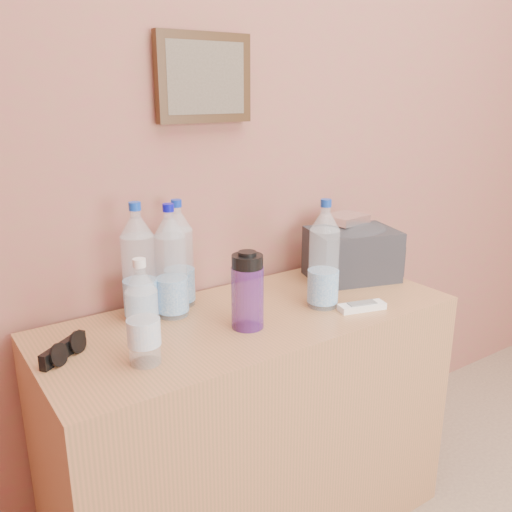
{
  "coord_description": "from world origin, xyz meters",
  "views": [
    {
      "loc": [
        -1.23,
        0.54,
        1.37
      ],
      "look_at": [
        -0.43,
        1.71,
        0.93
      ],
      "focal_mm": 38.0,
      "sensor_mm": 36.0,
      "label": 1
    }
  ],
  "objects_px": {
    "pet_large_a": "(139,269)",
    "nalgene_bottle": "(247,291)",
    "pet_large_c": "(179,259)",
    "pet_small": "(143,318)",
    "ac_remote": "(362,307)",
    "foil_packet": "(346,219)",
    "pet_large_d": "(324,260)",
    "sunglasses": "(63,350)",
    "toiletry_bag": "(352,251)",
    "dresser": "(252,427)",
    "pet_large_b": "(171,267)"
  },
  "relations": [
    {
      "from": "pet_large_b",
      "to": "pet_large_a",
      "type": "bearing_deg",
      "value": 164.22
    },
    {
      "from": "pet_large_a",
      "to": "pet_large_b",
      "type": "distance_m",
      "value": 0.09
    },
    {
      "from": "pet_large_d",
      "to": "pet_small",
      "type": "distance_m",
      "value": 0.58
    },
    {
      "from": "ac_remote",
      "to": "foil_packet",
      "type": "xyz_separation_m",
      "value": [
        0.16,
        0.25,
        0.2
      ]
    },
    {
      "from": "pet_small",
      "to": "toiletry_bag",
      "type": "relative_size",
      "value": 0.91
    },
    {
      "from": "pet_small",
      "to": "sunglasses",
      "type": "distance_m",
      "value": 0.22
    },
    {
      "from": "nalgene_bottle",
      "to": "sunglasses",
      "type": "relative_size",
      "value": 1.41
    },
    {
      "from": "toiletry_bag",
      "to": "dresser",
      "type": "bearing_deg",
      "value": -154.05
    },
    {
      "from": "dresser",
      "to": "pet_large_b",
      "type": "distance_m",
      "value": 0.57
    },
    {
      "from": "dresser",
      "to": "pet_large_b",
      "type": "xyz_separation_m",
      "value": [
        -0.19,
        0.12,
        0.52
      ]
    },
    {
      "from": "pet_small",
      "to": "pet_large_d",
      "type": "bearing_deg",
      "value": 3.31
    },
    {
      "from": "dresser",
      "to": "nalgene_bottle",
      "type": "relative_size",
      "value": 5.63
    },
    {
      "from": "dresser",
      "to": "ac_remote",
      "type": "xyz_separation_m",
      "value": [
        0.28,
        -0.15,
        0.39
      ]
    },
    {
      "from": "sunglasses",
      "to": "ac_remote",
      "type": "xyz_separation_m",
      "value": [
        0.8,
        -0.19,
        -0.01
      ]
    },
    {
      "from": "pet_large_c",
      "to": "nalgene_bottle",
      "type": "bearing_deg",
      "value": -73.2
    },
    {
      "from": "pet_large_a",
      "to": "pet_large_d",
      "type": "height_order",
      "value": "pet_large_a"
    },
    {
      "from": "toiletry_bag",
      "to": "pet_large_c",
      "type": "bearing_deg",
      "value": -174.11
    },
    {
      "from": "pet_large_c",
      "to": "toiletry_bag",
      "type": "bearing_deg",
      "value": -11.12
    },
    {
      "from": "nalgene_bottle",
      "to": "sunglasses",
      "type": "height_order",
      "value": "nalgene_bottle"
    },
    {
      "from": "pet_large_b",
      "to": "pet_large_c",
      "type": "relative_size",
      "value": 1.02
    },
    {
      "from": "ac_remote",
      "to": "toiletry_bag",
      "type": "height_order",
      "value": "toiletry_bag"
    },
    {
      "from": "pet_small",
      "to": "ac_remote",
      "type": "xyz_separation_m",
      "value": [
        0.65,
        -0.06,
        -0.1
      ]
    },
    {
      "from": "dresser",
      "to": "pet_large_b",
      "type": "bearing_deg",
      "value": 146.64
    },
    {
      "from": "dresser",
      "to": "pet_large_c",
      "type": "relative_size",
      "value": 3.78
    },
    {
      "from": "ac_remote",
      "to": "foil_packet",
      "type": "distance_m",
      "value": 0.35
    },
    {
      "from": "dresser",
      "to": "pet_large_d",
      "type": "height_order",
      "value": "pet_large_d"
    },
    {
      "from": "dresser",
      "to": "sunglasses",
      "type": "height_order",
      "value": "sunglasses"
    },
    {
      "from": "pet_large_b",
      "to": "sunglasses",
      "type": "relative_size",
      "value": 2.14
    },
    {
      "from": "pet_large_d",
      "to": "foil_packet",
      "type": "xyz_separation_m",
      "value": [
        0.23,
        0.16,
        0.06
      ]
    },
    {
      "from": "pet_small",
      "to": "toiletry_bag",
      "type": "xyz_separation_m",
      "value": [
        0.82,
        0.17,
        -0.02
      ]
    },
    {
      "from": "pet_large_d",
      "to": "toiletry_bag",
      "type": "xyz_separation_m",
      "value": [
        0.25,
        0.14,
        -0.05
      ]
    },
    {
      "from": "pet_large_c",
      "to": "sunglasses",
      "type": "height_order",
      "value": "pet_large_c"
    },
    {
      "from": "pet_large_a",
      "to": "pet_large_c",
      "type": "relative_size",
      "value": 1.05
    },
    {
      "from": "pet_large_d",
      "to": "foil_packet",
      "type": "height_order",
      "value": "pet_large_d"
    },
    {
      "from": "pet_small",
      "to": "ac_remote",
      "type": "height_order",
      "value": "pet_small"
    },
    {
      "from": "dresser",
      "to": "nalgene_bottle",
      "type": "height_order",
      "value": "nalgene_bottle"
    },
    {
      "from": "pet_large_c",
      "to": "pet_small",
      "type": "relative_size",
      "value": 1.24
    },
    {
      "from": "sunglasses",
      "to": "toiletry_bag",
      "type": "relative_size",
      "value": 0.53
    },
    {
      "from": "pet_large_b",
      "to": "nalgene_bottle",
      "type": "height_order",
      "value": "pet_large_b"
    },
    {
      "from": "nalgene_bottle",
      "to": "sunglasses",
      "type": "distance_m",
      "value": 0.48
    },
    {
      "from": "nalgene_bottle",
      "to": "pet_large_a",
      "type": "bearing_deg",
      "value": 135.43
    },
    {
      "from": "pet_large_c",
      "to": "sunglasses",
      "type": "relative_size",
      "value": 2.1
    },
    {
      "from": "pet_large_a",
      "to": "nalgene_bottle",
      "type": "xyz_separation_m",
      "value": [
        0.22,
        -0.21,
        -0.04
      ]
    },
    {
      "from": "sunglasses",
      "to": "foil_packet",
      "type": "distance_m",
      "value": 0.98
    },
    {
      "from": "pet_large_d",
      "to": "ac_remote",
      "type": "relative_size",
      "value": 2.3
    },
    {
      "from": "dresser",
      "to": "toiletry_bag",
      "type": "height_order",
      "value": "toiletry_bag"
    },
    {
      "from": "pet_large_d",
      "to": "ac_remote",
      "type": "bearing_deg",
      "value": -49.31
    },
    {
      "from": "pet_small",
      "to": "foil_packet",
      "type": "relative_size",
      "value": 2.0
    },
    {
      "from": "nalgene_bottle",
      "to": "ac_remote",
      "type": "distance_m",
      "value": 0.37
    },
    {
      "from": "sunglasses",
      "to": "toiletry_bag",
      "type": "bearing_deg",
      "value": -34.92
    }
  ]
}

